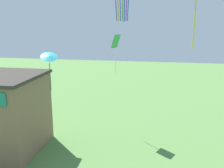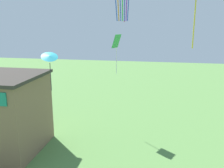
# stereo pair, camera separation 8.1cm
# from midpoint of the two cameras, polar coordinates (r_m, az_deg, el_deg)

# --- Properties ---
(kite_cyan_delta) EXTENTS (1.65, 1.61, 2.97)m
(kite_cyan_delta) POSITION_cam_midpoint_polar(r_m,az_deg,el_deg) (19.17, -14.31, 5.99)
(kite_cyan_delta) COLOR #2DB2C6
(kite_green_diamond) EXTENTS (0.81, 1.03, 3.57)m
(kite_green_diamond) POSITION_cam_midpoint_polar(r_m,az_deg,el_deg) (22.83, 0.79, 8.88)
(kite_green_diamond) COLOR green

